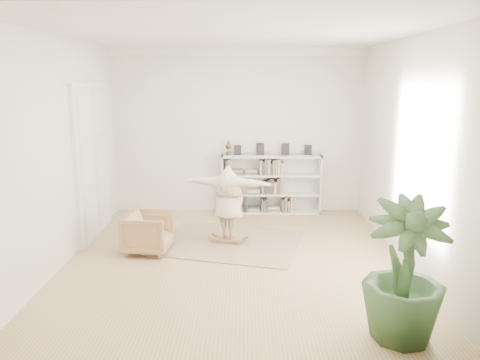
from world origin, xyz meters
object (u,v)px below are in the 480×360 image
at_px(armchair, 148,232).
at_px(person, 228,200).
at_px(rocker_board, 229,239).
at_px(bookshelf, 271,185).
at_px(houseplant, 405,271).

xyz_separation_m(armchair, person, (1.36, 0.47, 0.45)).
bearing_deg(rocker_board, armchair, -146.43).
height_order(rocker_board, person, person).
distance_m(bookshelf, armchair, 3.36).
bearing_deg(bookshelf, person, -113.60).
relative_size(person, houseplant, 1.01).
distance_m(armchair, houseplant, 4.43).
bearing_deg(rocker_board, person, 14.41).
xyz_separation_m(bookshelf, armchair, (-2.24, -2.49, -0.29)).
relative_size(bookshelf, person, 1.32).
relative_size(bookshelf, armchair, 2.88).
bearing_deg(person, armchair, 33.57).
bearing_deg(armchair, houseplant, -123.14).
xyz_separation_m(armchair, rocker_board, (1.36, 0.47, -0.28)).
xyz_separation_m(armchair, houseplant, (3.44, -2.74, 0.47)).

